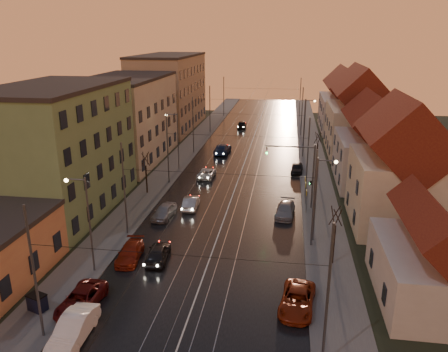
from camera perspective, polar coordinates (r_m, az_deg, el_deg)
The scene contains 49 objects.
ground at distance 33.21m, azimuth -3.57°, elevation -15.22°, with size 160.00×160.00×0.00m, color black.
road at distance 69.79m, azimuth 3.13°, elevation 2.96°, with size 16.00×120.00×0.04m, color black.
sidewalk_left at distance 71.33m, azimuth -4.90°, elevation 3.30°, with size 4.00×120.00×0.15m, color #4C4C4C.
sidewalk_right at distance 69.63m, azimuth 11.36°, elevation 2.64°, with size 4.00×120.00×0.15m, color #4C4C4C.
tram_rail_0 at distance 70.00m, azimuth 1.34°, elevation 3.06°, with size 0.06×120.00×0.03m, color gray.
tram_rail_1 at distance 69.85m, azimuth 2.50°, elevation 3.01°, with size 0.06×120.00×0.03m, color gray.
tram_rail_2 at distance 69.72m, azimuth 3.76°, elevation 2.96°, with size 0.06×120.00×0.03m, color gray.
tram_rail_3 at distance 69.62m, azimuth 4.94°, elevation 2.91°, with size 0.06×120.00×0.03m, color gray.
apartment_left_1 at distance 48.77m, azimuth -20.78°, elevation 3.00°, with size 10.00×18.00×13.00m, color #628554.
apartment_left_2 at distance 66.59m, azimuth -12.57°, elevation 7.10°, with size 10.00×20.00×12.00m, color tan.
apartment_left_3 at distance 89.00m, azimuth -7.16°, elevation 10.73°, with size 10.00×24.00×14.00m, color tan.
house_right_0 at distance 34.68m, azimuth 26.28°, elevation -10.12°, with size 8.16×10.20×5.80m.
house_right_1 at distance 45.36m, azimuth 22.02°, elevation 0.39°, with size 8.67×10.20×10.80m.
house_right_2 at distance 57.81m, azimuth 19.11°, elevation 3.51°, with size 9.18×12.24×9.20m.
house_right_3 at distance 72.04m, azimuth 17.15°, elevation 7.38°, with size 9.18×14.28×11.50m.
house_right_4 at distance 89.76m, azimuth 15.49°, elevation 9.02°, with size 9.18×16.32×10.00m.
catenary_pole_l_0 at distance 29.10m, azimuth -23.53°, elevation -11.70°, with size 0.16×0.16×9.00m, color #595B60.
catenary_pole_r_0 at distance 25.31m, azimuth 13.37°, elevation -15.30°, with size 0.16×0.16×9.00m, color #595B60.
catenary_pole_l_1 at distance 41.29m, azimuth -12.88°, elevation -1.79°, with size 0.16×0.16×9.00m, color #595B60.
catenary_pole_r_1 at distance 38.71m, azimuth 11.67°, elevation -3.05°, with size 0.16×0.16×9.00m, color #595B60.
catenary_pole_l_2 at distance 54.89m, azimuth -7.36°, elevation 3.48°, with size 0.16×0.16×9.00m, color #595B60.
catenary_pole_r_2 at distance 52.98m, azimuth 10.89°, elevation 2.76°, with size 0.16×0.16×9.00m, color #595B60.
catenary_pole_l_3 at distance 69.07m, azimuth -4.05°, elevation 6.60°, with size 0.16×0.16×9.00m, color #595B60.
catenary_pole_r_3 at distance 67.56m, azimuth 10.44°, elevation 6.09°, with size 0.16×0.16×9.00m, color #595B60.
catenary_pole_l_4 at distance 83.54m, azimuth -1.85°, elevation 8.64°, with size 0.16×0.16×9.00m, color #595B60.
catenary_pole_r_4 at distance 82.30m, azimuth 10.15°, elevation 8.23°, with size 0.16×0.16×9.00m, color #595B60.
catenary_pole_l_5 at distance 101.11m, azimuth -0.03°, elevation 10.31°, with size 0.16×0.16×9.00m, color #595B60.
catenary_pole_r_5 at distance 100.08m, azimuth 9.91°, elevation 9.96°, with size 0.16×0.16×9.00m, color #595B60.
street_lamp_0 at distance 35.40m, azimuth -17.68°, elevation -4.95°, with size 1.75×0.32×8.00m.
street_lamp_1 at distance 39.55m, azimuth 12.37°, elevation -2.04°, with size 1.75×0.32×8.00m.
street_lamp_2 at distance 60.55m, azimuth -6.33°, elevation 5.27°, with size 1.75×0.32×8.00m.
street_lamp_3 at distance 74.38m, azimuth 10.70°, elevation 7.47°, with size 1.75×0.32×8.00m.
traffic_light_mast at distance 47.16m, azimuth 10.42°, elevation 1.00°, with size 5.30×0.32×7.20m.
bare_tree_0 at distance 52.24m, azimuth -10.12°, elevation 0.28°, with size 1.09×1.09×5.11m.
bare_tree_1 at distance 36.90m, azimuth 14.20°, elevation -7.74°, with size 1.09×1.09×5.11m.
bare_tree_2 at distance 63.25m, azimuth 12.09°, elevation 3.29°, with size 1.09×1.09×5.11m.
driving_car_0 at distance 37.60m, azimuth -8.63°, elevation -9.88°, with size 1.68×4.17×1.42m, color black.
driving_car_1 at distance 47.84m, azimuth -4.33°, elevation -3.47°, with size 1.43×4.10×1.35m, color #A3A3A8.
driving_car_2 at distance 57.91m, azimuth -2.28°, elevation 0.38°, with size 2.03×4.40×1.22m, color silver.
driving_car_3 at distance 69.61m, azimuth -0.21°, elevation 3.60°, with size 2.20×5.40×1.57m, color #182749.
driving_car_4 at distance 88.78m, azimuth 2.36°, elevation 6.74°, with size 1.76×4.38×1.49m, color black.
parked_left_0 at distance 30.17m, azimuth -19.07°, elevation -18.36°, with size 1.66×4.75×1.57m, color white.
parked_left_1 at distance 32.96m, azimuth -18.15°, elevation -15.11°, with size 2.21×4.80×1.33m, color #530E0E.
parked_left_2 at distance 38.19m, azimuth -12.18°, elevation -9.77°, with size 1.78×4.37×1.27m, color maroon.
parked_left_3 at distance 45.73m, azimuth -7.81°, elevation -4.60°, with size 1.65×4.11×1.40m, color #96969B.
parked_right_0 at distance 31.80m, azimuth 9.55°, elevation -15.67°, with size 2.25×4.89×1.36m, color maroon.
parked_right_1 at distance 46.26m, azimuth 8.00°, elevation -4.40°, with size 1.83×4.51×1.31m, color gray.
parked_right_2 at distance 60.74m, azimuth 9.50°, elevation 1.04°, with size 1.55×3.86×1.31m, color black.
dumpster at distance 33.60m, azimuth -23.20°, elevation -14.98°, with size 1.20×0.80×1.10m, color black.
Camera 1 is at (5.99, -27.10, 18.23)m, focal length 35.00 mm.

